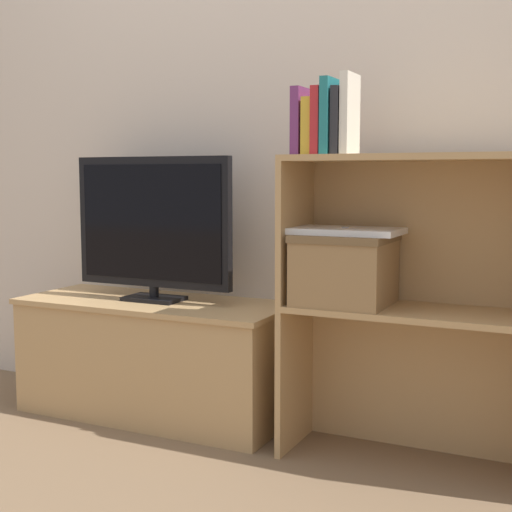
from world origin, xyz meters
The scene contains 14 objects.
ground_plane centered at (0.00, 0.00, 0.00)m, with size 16.00×16.00×0.00m, color brown.
wall_back centered at (0.00, 0.44, 1.20)m, with size 10.00×0.05×2.40m.
tv_stand centered at (-0.46, 0.20, 0.22)m, with size 1.05×0.43×0.45m.
tv centered at (-0.46, 0.20, 0.74)m, with size 0.66×0.14×0.55m.
bookshelf_lower_tier centered at (0.56, 0.22, 0.32)m, with size 0.83×0.31×0.51m.
bookshelf_upper_tier centered at (0.56, 0.22, 0.81)m, with size 0.83×0.31×0.48m.
book_plum centered at (0.19, 0.10, 1.09)m, with size 0.03×0.12×0.21m.
book_mustard centered at (0.22, 0.10, 1.08)m, with size 0.03×0.12×0.18m.
book_crimson centered at (0.26, 0.10, 1.09)m, with size 0.03×0.14×0.21m.
book_teal centered at (0.29, 0.10, 1.11)m, with size 0.03×0.16×0.24m.
book_charcoal centered at (0.32, 0.10, 1.09)m, with size 0.02×0.14×0.21m.
book_ivory centered at (0.35, 0.10, 1.11)m, with size 0.03×0.13×0.25m.
storage_basket_left centered at (0.33, 0.14, 0.63)m, with size 0.30×0.28×0.23m.
laptop centered at (0.33, 0.14, 0.75)m, with size 0.36×0.22×0.02m.
Camera 1 is at (1.05, -2.05, 0.92)m, focal length 50.00 mm.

